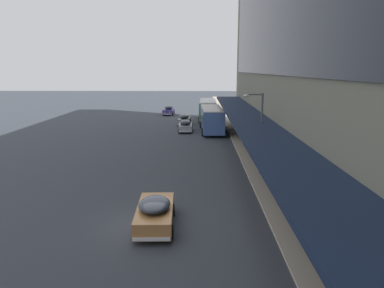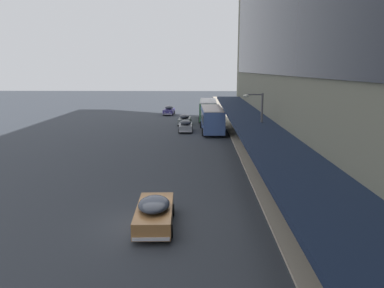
{
  "view_description": "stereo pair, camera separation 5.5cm",
  "coord_description": "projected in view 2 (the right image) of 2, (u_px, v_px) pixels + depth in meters",
  "views": [
    {
      "loc": [
        2.35,
        -18.21,
        7.99
      ],
      "look_at": [
        1.67,
        14.68,
        1.37
      ],
      "focal_mm": 35.0,
      "sensor_mm": 36.0,
      "label": 1
    },
    {
      "loc": [
        2.41,
        -18.2,
        7.99
      ],
      "look_at": [
        1.67,
        14.68,
        1.37
      ],
      "focal_mm": 35.0,
      "sensor_mm": 36.0,
      "label": 2
    }
  ],
  "objects": [
    {
      "name": "sedan_trailing_near",
      "position": [
        186.0,
        126.0,
        48.33
      ],
      "size": [
        1.87,
        4.29,
        1.51
      ],
      "color": "gray",
      "rests_on": "ground"
    },
    {
      "name": "ground",
      "position": [
        154.0,
        225.0,
        19.47
      ],
      "size": [
        240.0,
        240.0,
        0.0
      ],
      "primitive_type": "plane",
      "color": "#373C43"
    },
    {
      "name": "sedan_second_near",
      "position": [
        169.0,
        110.0,
        66.31
      ],
      "size": [
        1.95,
        4.64,
        1.56
      ],
      "color": "navy",
      "rests_on": "ground"
    },
    {
      "name": "street_lamp",
      "position": [
        259.0,
        127.0,
        27.92
      ],
      "size": [
        1.5,
        0.28,
        6.08
      ],
      "color": "#4C4C51",
      "rests_on": "sidewalk_kerb"
    },
    {
      "name": "sedan_second_mid",
      "position": [
        185.0,
        120.0,
        54.29
      ],
      "size": [
        1.9,
        4.51,
        1.53
      ],
      "color": "slate",
      "rests_on": "ground"
    },
    {
      "name": "pedestrian_at_kerb",
      "position": [
        273.0,
        168.0,
        26.27
      ],
      "size": [
        0.42,
        0.53,
        1.86
      ],
      "color": "#2D3133",
      "rests_on": "sidewalk_kerb"
    },
    {
      "name": "transit_bus_kerbside_front",
      "position": [
        212.0,
        118.0,
        47.73
      ],
      "size": [
        3.03,
        9.42,
        3.16
      ],
      "color": "#425FA1",
      "rests_on": "ground"
    },
    {
      "name": "transit_bus_kerbside_rear",
      "position": [
        208.0,
        109.0,
        58.71
      ],
      "size": [
        2.91,
        9.94,
        3.16
      ],
      "color": "#469053",
      "rests_on": "ground"
    },
    {
      "name": "sidewalk_kerb",
      "position": [
        367.0,
        226.0,
        19.22
      ],
      "size": [
        10.0,
        180.0,
        0.15
      ],
      "primitive_type": "cube",
      "color": "#B6A894",
      "rests_on": "ground"
    },
    {
      "name": "sedan_trailing_mid",
      "position": [
        154.0,
        212.0,
        19.17
      ],
      "size": [
        2.11,
        4.83,
        1.52
      ],
      "color": "#A16C3C",
      "rests_on": "ground"
    }
  ]
}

